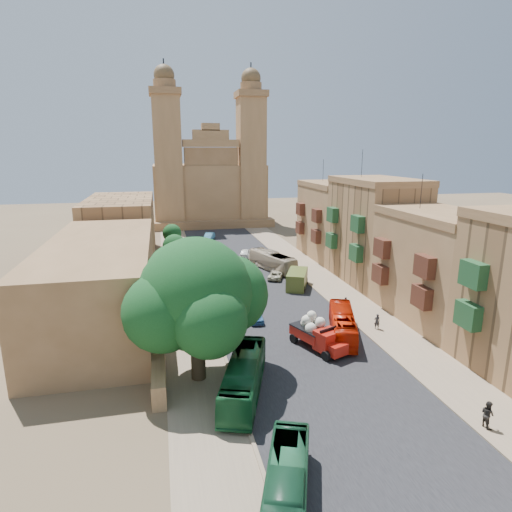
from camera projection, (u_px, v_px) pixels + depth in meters
name	position (u px, v px, depth m)	size (l,w,h in m)	color
ground	(333.00, 390.00, 31.49)	(260.00, 260.00, 0.00)	brown
road_surface	(250.00, 277.00, 59.92)	(14.00, 140.00, 0.01)	black
sidewalk_east	(314.00, 273.00, 61.94)	(5.00, 140.00, 0.01)	#867057
sidewalk_west	(181.00, 281.00, 57.90)	(5.00, 140.00, 0.01)	#867057
kerb_east	(297.00, 274.00, 61.40)	(0.25, 140.00, 0.12)	#867057
kerb_west	(200.00, 280.00, 58.42)	(0.25, 140.00, 0.12)	#867057
townhouse_b	(439.00, 266.00, 43.96)	(9.00, 14.00, 14.90)	olive
townhouse_c	(374.00, 230.00, 56.93)	(9.00, 14.00, 17.40)	#986E45
townhouse_d	(333.00, 220.00, 70.38)	(9.00, 14.00, 15.90)	olive
west_wall	(158.00, 301.00, 47.57)	(1.00, 40.00, 1.80)	olive
west_building_low	(102.00, 281.00, 43.72)	(10.00, 28.00, 8.40)	brown
west_building_mid	(121.00, 230.00, 68.17)	(10.00, 22.00, 10.00)	#986E45
church	(209.00, 184.00, 103.73)	(28.00, 22.50, 36.30)	olive
ficus_tree	(197.00, 298.00, 31.72)	(11.14, 10.25, 11.14)	#372B1B
street_tree_a	(185.00, 305.00, 39.98)	(3.10, 3.10, 4.76)	#372B1B
street_tree_b	(179.00, 272.00, 51.40)	(2.92, 2.92, 4.49)	#372B1B
street_tree_c	(175.00, 246.00, 62.62)	(3.50, 3.50, 5.39)	#372B1B
street_tree_d	(172.00, 233.00, 74.06)	(3.23, 3.23, 4.96)	#372B1B
red_truck	(318.00, 334.00, 37.82)	(4.02, 5.99, 3.32)	#AE170D
olive_pickup	(297.00, 280.00, 55.14)	(4.23, 5.72, 2.17)	#4B5720
bus_green_south	(286.00, 490.00, 20.67)	(2.01, 8.58, 2.39)	#194A2E
bus_green_north	(244.00, 377.00, 30.74)	(2.28, 9.74, 2.71)	#135228
bus_red_east	(342.00, 324.00, 40.38)	(2.09, 8.94, 2.49)	red
bus_cream_east	(272.00, 261.00, 63.18)	(2.29, 9.77, 2.72)	tan
car_blue_a	(255.00, 315.00, 44.35)	(1.46, 3.63, 1.24)	#34689E
car_white_a	(216.00, 276.00, 57.70)	(1.51, 4.33, 1.43)	white
car_cream	(276.00, 275.00, 59.04)	(1.80, 3.91, 1.09)	beige
car_dkblue	(209.00, 255.00, 69.93)	(1.83, 4.50, 1.31)	#1B1951
car_white_b	(245.00, 253.00, 71.08)	(1.67, 4.15, 1.41)	white
car_blue_b	(209.00, 236.00, 84.88)	(1.51, 4.33, 1.43)	#489BC3
pedestrian_a	(377.00, 321.00, 42.27)	(0.57, 0.37, 1.56)	#282729
pedestrian_b	(488.00, 414.00, 27.14)	(0.88, 0.69, 1.81)	#2B2723
pedestrian_c	(345.00, 304.00, 47.32)	(0.88, 0.37, 1.50)	#2A2A30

